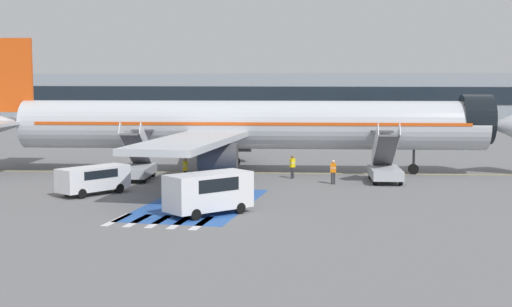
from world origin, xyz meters
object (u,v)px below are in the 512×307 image
object	(u,v)px
boarding_stairs_forward	(385,168)
baggage_cart	(230,179)
boarding_stairs_aft	(137,166)
service_van_3	(93,178)
ground_crew_1	(333,170)
ground_crew_2	(292,165)
ground_crew_0	(185,168)
airliner	(244,125)
service_van_2	(209,190)
terminal_building	(266,96)
fuel_tanker	(236,130)

from	to	relation	value
boarding_stairs_forward	baggage_cart	bearing A→B (deg)	-174.31
boarding_stairs_aft	service_van_3	distance (m)	7.25
boarding_stairs_aft	ground_crew_1	distance (m)	14.95
baggage_cart	ground_crew_2	distance (m)	5.31
baggage_cart	ground_crew_0	world-z (taller)	ground_crew_0
boarding_stairs_forward	ground_crew_1	xyz separation A→B (m)	(-3.68, -2.01, -0.02)
service_van_3	ground_crew_0	bearing A→B (deg)	86.87
ground_crew_2	ground_crew_0	bearing A→B (deg)	-28.05
airliner	service_van_2	bearing A→B (deg)	-1.78
service_van_3	ground_crew_1	size ratio (longest dim) A/B	2.86
service_van_3	baggage_cart	bearing A→B (deg)	72.86
ground_crew_2	baggage_cart	bearing A→B (deg)	-16.84
airliner	terminal_building	bearing A→B (deg)	-178.55
service_van_3	ground_crew_2	size ratio (longest dim) A/B	2.83
fuel_tanker	service_van_3	distance (m)	37.29
airliner	fuel_tanker	size ratio (longest dim) A/B	4.87
boarding_stairs_forward	boarding_stairs_aft	bearing A→B (deg)	-180.00
boarding_stairs_forward	fuel_tanker	bearing A→B (deg)	115.02
service_van_3	ground_crew_0	size ratio (longest dim) A/B	2.81
ground_crew_1	terminal_building	bearing A→B (deg)	98.56
ground_crew_2	terminal_building	size ratio (longest dim) A/B	0.02
ground_crew_1	terminal_building	distance (m)	86.30
service_van_3	boarding_stairs_aft	bearing A→B (deg)	117.69
fuel_tanker	boarding_stairs_aft	bearing A→B (deg)	-82.37
boarding_stairs_forward	terminal_building	size ratio (longest dim) A/B	0.05
fuel_tanker	ground_crew_2	world-z (taller)	fuel_tanker
boarding_stairs_aft	ground_crew_2	xyz separation A→B (m)	(11.54, 3.12, -0.01)
service_van_2	fuel_tanker	bearing A→B (deg)	-39.63
service_van_2	baggage_cart	world-z (taller)	service_van_2
ground_crew_0	ground_crew_2	size ratio (longest dim) A/B	1.01
baggage_cart	ground_crew_1	distance (m)	7.65
ground_crew_2	boarding_stairs_forward	bearing A→B (deg)	122.95
airliner	baggage_cart	size ratio (longest dim) A/B	16.26
ground_crew_0	baggage_cart	bearing A→B (deg)	106.45
airliner	terminal_building	xyz separation A→B (m)	(-13.71, 78.63, 0.45)
boarding_stairs_forward	service_van_2	bearing A→B (deg)	-130.07
airliner	service_van_3	bearing A→B (deg)	-38.11
service_van_2	baggage_cart	xyz separation A→B (m)	(-1.85, 12.42, -1.15)
airliner	boarding_stairs_aft	world-z (taller)	airliner
baggage_cart	ground_crew_2	world-z (taller)	ground_crew_2
boarding_stairs_aft	baggage_cart	world-z (taller)	boarding_stairs_aft
ground_crew_0	boarding_stairs_aft	bearing A→B (deg)	-89.84
ground_crew_0	service_van_3	bearing A→B (deg)	-24.59
service_van_2	service_van_3	bearing A→B (deg)	9.82
baggage_cart	ground_crew_0	xyz separation A→B (m)	(-3.32, -0.49, 0.80)
boarding_stairs_forward	ground_crew_2	size ratio (longest dim) A/B	3.02
fuel_tanker	terminal_building	world-z (taller)	terminal_building
baggage_cart	ground_crew_2	xyz separation A→B (m)	(4.18, 3.19, 0.79)
airliner	service_van_3	size ratio (longest dim) A/B	9.37
ground_crew_2	terminal_building	bearing A→B (deg)	-131.58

